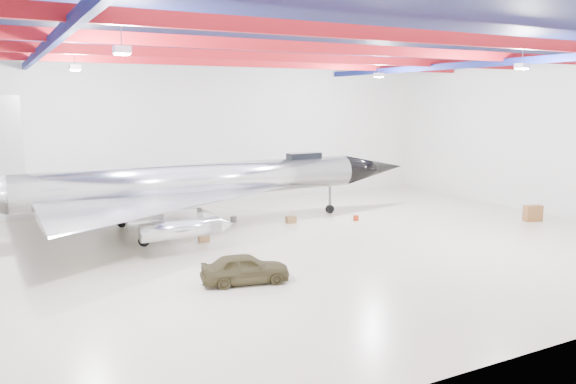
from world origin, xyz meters
TOP-DOWN VIEW (x-y plane):
  - floor at (0.00, 0.00)m, footprint 40.00×40.00m
  - wall_back at (0.00, 15.00)m, footprint 40.00×0.00m
  - wall_right at (20.00, 0.00)m, footprint 0.00×30.00m
  - ceiling at (0.00, 0.00)m, footprint 40.00×40.00m
  - ceiling_structure at (0.00, 0.00)m, footprint 39.50×29.50m
  - jet_aircraft at (-3.03, 6.77)m, footprint 30.16×17.55m
  - jeep at (-4.77, -4.36)m, footprint 4.14×2.38m
  - desk at (17.26, -1.56)m, footprint 1.28×0.89m
  - crate_ply at (-3.96, 3.42)m, footprint 0.64×0.54m
  - toolbox_red at (-4.30, 7.00)m, footprint 0.46×0.41m
  - parts_bin at (2.77, 5.48)m, footprint 0.67×0.57m
  - crate_small at (-5.54, 7.70)m, footprint 0.42×0.36m
  - tool_chest at (6.96, 4.07)m, footprint 0.51×0.51m
  - oil_barrel at (-2.14, 6.75)m, footprint 0.61×0.53m
  - spares_box at (-0.45, 7.52)m, footprint 0.48×0.48m

SIDE VIEW (x-z plane):
  - floor at x=0.00m, z-range 0.00..0.00m
  - crate_small at x=-5.54m, z-range 0.00..0.25m
  - toolbox_red at x=-4.30m, z-range 0.00..0.27m
  - tool_chest at x=6.96m, z-range 0.00..0.35m
  - oil_barrel at x=-2.14m, z-range 0.00..0.37m
  - spares_box at x=-0.45m, z-range 0.00..0.38m
  - crate_ply at x=-3.96m, z-range 0.00..0.41m
  - parts_bin at x=2.77m, z-range 0.00..0.43m
  - desk at x=17.26m, z-range 0.00..1.06m
  - jeep at x=-4.77m, z-range 0.00..1.33m
  - jet_aircraft at x=-3.03m, z-range -1.42..6.81m
  - wall_back at x=0.00m, z-range -14.50..25.50m
  - wall_right at x=20.00m, z-range -9.50..20.50m
  - ceiling_structure at x=0.00m, z-range 9.79..10.86m
  - ceiling at x=0.00m, z-range 11.00..11.00m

